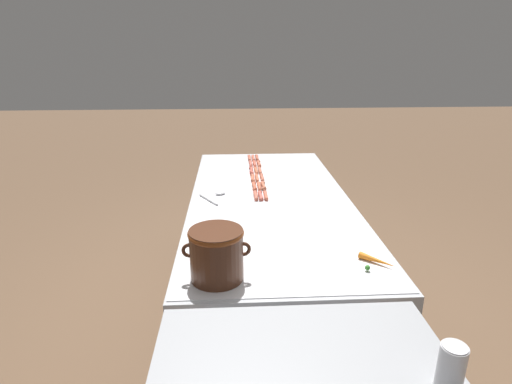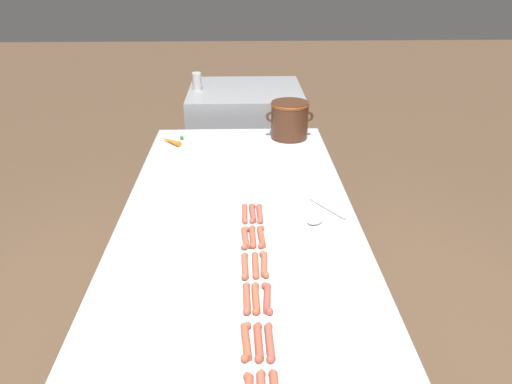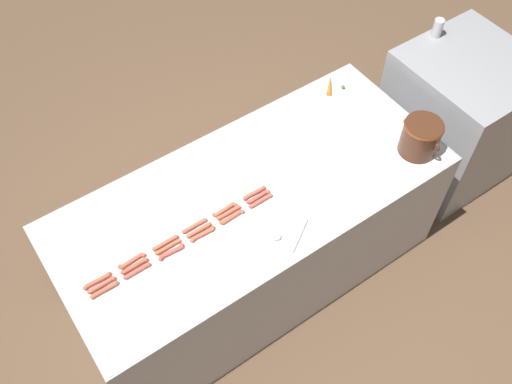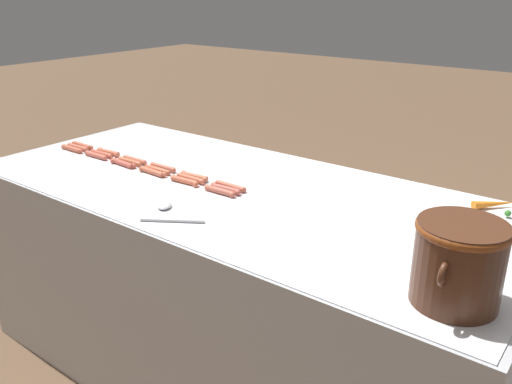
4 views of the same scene
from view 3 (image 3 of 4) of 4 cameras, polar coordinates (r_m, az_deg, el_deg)
name	(u,v)px [view 3 (image 3 of 4)]	position (r m, az deg, el deg)	size (l,w,h in m)	color
ground_plane	(253,268)	(3.87, -0.32, -7.66)	(20.00, 20.00, 0.00)	brown
griddle_counter	(253,234)	(3.49, -0.35, -4.18)	(1.00, 2.25, 0.88)	#ADAFB5
back_cabinet	(456,117)	(4.27, 19.35, 7.07)	(0.82, 0.78, 0.99)	#939599
hot_dog_0	(97,281)	(2.93, -15.61, -8.57)	(0.03, 0.15, 0.02)	#B6563D
hot_dog_1	(132,261)	(2.94, -12.33, -6.75)	(0.03, 0.15, 0.02)	#B95A41
hot_dog_2	(165,243)	(2.97, -9.06, -5.05)	(0.03, 0.15, 0.02)	#B05A42
hot_dog_3	(194,226)	(3.00, -6.18, -3.39)	(0.03, 0.15, 0.02)	#B15B44
hot_dog_4	(225,210)	(3.05, -3.16, -1.77)	(0.03, 0.15, 0.02)	#B05D44
hot_dog_5	(254,193)	(3.11, -0.18, -0.10)	(0.03, 0.15, 0.02)	#BB5943
hot_dog_6	(102,285)	(2.91, -15.20, -8.98)	(0.03, 0.15, 0.02)	#B95A43
hot_dog_7	(134,266)	(2.93, -12.07, -7.27)	(0.03, 0.15, 0.02)	#BB533D
hot_dog_8	(168,247)	(2.95, -8.80, -5.46)	(0.03, 0.15, 0.02)	#B75E3E
hot_dog_9	(199,230)	(2.98, -5.74, -3.84)	(0.02, 0.15, 0.02)	#B75D40
hot_dog_10	(229,213)	(3.03, -2.75, -2.07)	(0.03, 0.15, 0.02)	#B95A40
hot_dog_11	(258,197)	(3.09, 0.20, -0.49)	(0.03, 0.15, 0.02)	#B65447
hot_dog_12	(104,290)	(2.90, -14.94, -9.46)	(0.03, 0.15, 0.02)	#B8573F
hot_dog_13	(137,271)	(2.91, -11.82, -7.74)	(0.03, 0.15, 0.02)	#B95645
hot_dog_14	(171,252)	(2.93, -8.48, -5.96)	(0.03, 0.15, 0.02)	#B75042
hot_dog_15	(203,234)	(2.97, -5.37, -4.22)	(0.03, 0.15, 0.02)	#BC5D42
hot_dog_16	(232,217)	(3.02, -2.43, -2.52)	(0.03, 0.15, 0.02)	#BC573E
hot_dog_17	(261,201)	(3.08, 0.47, -0.89)	(0.03, 0.15, 0.02)	#B45A46
bean_pot	(421,136)	(3.36, 16.17, 5.39)	(0.28, 0.23, 0.22)	#472616
serving_spoon	(283,236)	(2.96, 2.75, -4.40)	(0.18, 0.25, 0.02)	#B7B7BC
carrot	(330,85)	(3.70, 7.47, 10.57)	(0.15, 0.14, 0.03)	orange
soda_can	(438,28)	(4.04, 17.74, 15.39)	(0.07, 0.07, 0.12)	#BCBCC1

